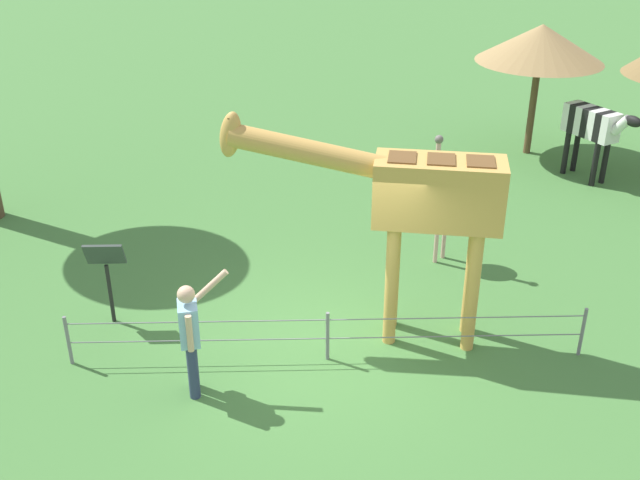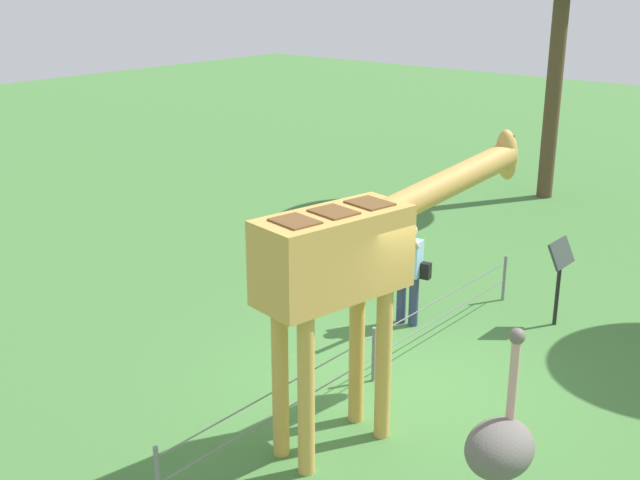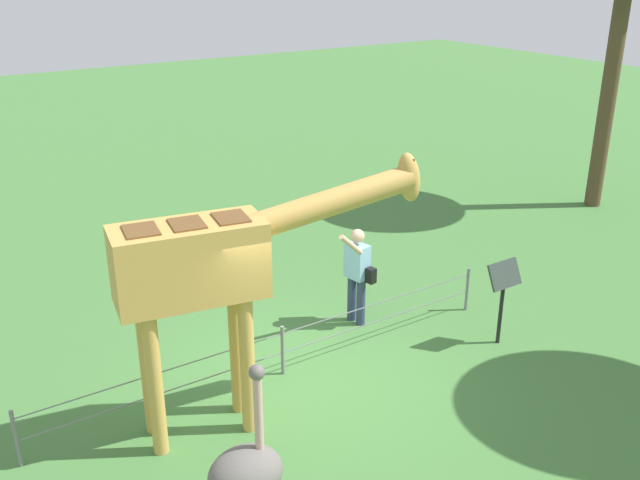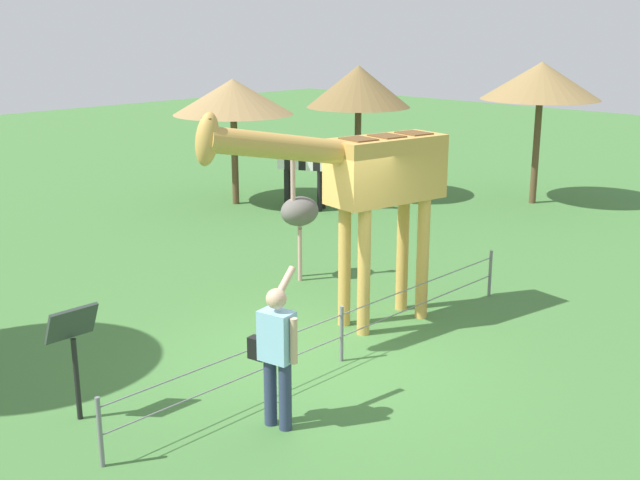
% 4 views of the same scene
% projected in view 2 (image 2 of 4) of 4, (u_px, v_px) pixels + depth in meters
% --- Properties ---
extents(ground_plane, '(60.00, 60.00, 0.00)m').
position_uv_depth(ground_plane, '(388.00, 386.00, 10.28)').
color(ground_plane, '#427538').
extents(giraffe, '(3.84, 1.14, 3.25)m').
position_uv_depth(giraffe, '(356.00, 258.00, 8.55)').
color(giraffe, gold).
rests_on(giraffe, ground_plane).
extents(visitor, '(0.67, 0.57, 1.67)m').
position_uv_depth(visitor, '(409.00, 268.00, 11.79)').
color(visitor, navy).
rests_on(visitor, ground_plane).
extents(ostrich, '(0.70, 0.56, 2.25)m').
position_uv_depth(ostrich, '(500.00, 449.00, 6.87)').
color(ostrich, '#CC9E93').
rests_on(ostrich, ground_plane).
extents(info_sign, '(0.56, 0.21, 1.32)m').
position_uv_depth(info_sign, '(560.00, 265.00, 11.77)').
color(info_sign, black).
rests_on(info_sign, ground_plane).
extents(wire_fence, '(7.05, 0.05, 0.75)m').
position_uv_depth(wire_fence, '(374.00, 352.00, 10.30)').
color(wire_fence, slate).
rests_on(wire_fence, ground_plane).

